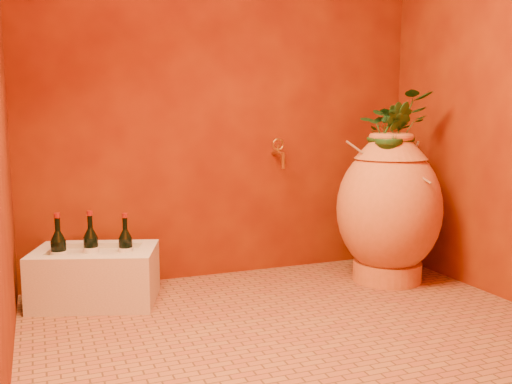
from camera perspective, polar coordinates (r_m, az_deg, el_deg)
name	(u,v)px	position (r m, az deg, el deg)	size (l,w,h in m)	color
floor	(295,327)	(2.81, 3.94, -13.28)	(2.50, 2.50, 0.00)	brown
wall_back	(227,74)	(3.56, -2.87, 11.68)	(2.50, 0.02, 2.50)	#5A1305
wall_right	(512,68)	(3.36, 24.23, 11.23)	(0.02, 2.00, 2.50)	#5A1305
amphora	(389,208)	(3.52, 13.16, -1.58)	(0.83, 0.83, 0.90)	#CA7439
stone_basin	(96,277)	(3.22, -15.74, -8.16)	(0.74, 0.62, 0.30)	beige
wine_bottle_a	(126,250)	(3.20, -12.90, -5.66)	(0.08, 0.08, 0.31)	black
wine_bottle_b	(91,250)	(3.23, -16.17, -5.56)	(0.08, 0.08, 0.33)	black
wine_bottle_c	(59,254)	(3.18, -19.12, -5.84)	(0.08, 0.08, 0.34)	black
wall_tap	(279,152)	(3.58, 2.33, 4.02)	(0.08, 0.17, 0.18)	#AB7827
plant_main	(392,131)	(3.51, 13.47, 5.96)	(0.43, 0.37, 0.48)	#1A4B1C
plant_side	(393,134)	(3.39, 13.52, 5.62)	(0.21, 0.17, 0.37)	#1A4B1C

